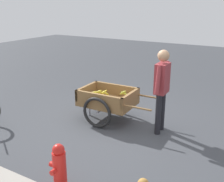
% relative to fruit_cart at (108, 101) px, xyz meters
% --- Properties ---
extents(ground_plane, '(24.00, 24.00, 0.00)m').
position_rel_fruit_cart_xyz_m(ground_plane, '(-0.39, 0.38, -0.43)').
color(ground_plane, '#3D3F44').
extents(fruit_cart, '(1.66, 0.95, 0.69)m').
position_rel_fruit_cart_xyz_m(fruit_cart, '(0.00, 0.00, 0.00)').
color(fruit_cart, olive).
rests_on(fruit_cart, ground).
extents(vendor_person, '(0.21, 0.59, 1.60)m').
position_rel_fruit_cart_xyz_m(vendor_person, '(-1.15, -0.02, 0.52)').
color(vendor_person, black).
rests_on(vendor_person, ground).
extents(fire_hydrant, '(0.25, 0.25, 0.67)m').
position_rel_fruit_cart_xyz_m(fire_hydrant, '(-0.61, 2.26, -0.10)').
color(fire_hydrant, red).
rests_on(fire_hydrant, ground).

